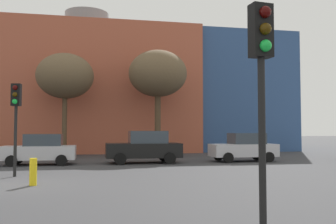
# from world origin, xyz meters

# --- Properties ---
(ground_plane) EXTENTS (200.00, 200.00, 0.00)m
(ground_plane) POSITION_xyz_m (0.00, 0.00, 0.00)
(ground_plane) COLOR #38383A
(building_backdrop) EXTENTS (37.40, 11.13, 12.72)m
(building_backdrop) POSITION_xyz_m (2.01, 21.52, 5.40)
(building_backdrop) COLOR #B2563D
(building_backdrop) RESTS_ON ground_plane
(parked_car_2) EXTENTS (3.80, 1.87, 1.65)m
(parked_car_2) POSITION_xyz_m (-0.02, 7.61, 0.82)
(parked_car_2) COLOR silver
(parked_car_2) RESTS_ON ground_plane
(parked_car_3) EXTENTS (4.19, 2.06, 1.82)m
(parked_car_3) POSITION_xyz_m (5.61, 7.61, 0.90)
(parked_car_3) COLOR black
(parked_car_3) RESTS_ON ground_plane
(parked_car_4) EXTENTS (3.88, 1.91, 1.68)m
(parked_car_4) POSITION_xyz_m (11.59, 7.61, 0.84)
(parked_car_4) COLOR silver
(parked_car_4) RESTS_ON ground_plane
(traffic_light_near_right) EXTENTS (0.39, 0.38, 3.95)m
(traffic_light_near_right) POSITION_xyz_m (5.58, -7.57, 2.90)
(traffic_light_near_right) COLOR black
(traffic_light_near_right) RESTS_ON ground_plane
(traffic_light_island) EXTENTS (0.40, 0.39, 3.72)m
(traffic_light_island) POSITION_xyz_m (-0.27, 2.45, 2.74)
(traffic_light_island) COLOR black
(traffic_light_island) RESTS_ON ground_plane
(bare_tree_0) EXTENTS (4.26, 4.26, 7.71)m
(bare_tree_0) POSITION_xyz_m (7.32, 13.27, 5.95)
(bare_tree_0) COLOR brown
(bare_tree_0) RESTS_ON ground_plane
(bare_tree_1) EXTENTS (3.98, 3.98, 7.26)m
(bare_tree_1) POSITION_xyz_m (0.75, 13.48, 5.63)
(bare_tree_1) COLOR brown
(bare_tree_1) RESTS_ON ground_plane
(bollard_yellow_0) EXTENTS (0.24, 0.24, 0.91)m
(bollard_yellow_0) POSITION_xyz_m (0.84, -0.18, 0.45)
(bollard_yellow_0) COLOR yellow
(bollard_yellow_0) RESTS_ON ground_plane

